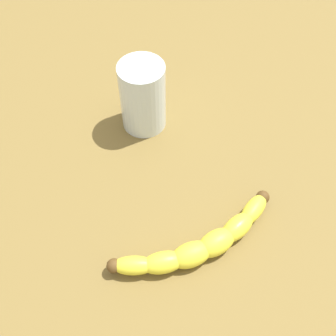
% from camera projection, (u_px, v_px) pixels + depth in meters
% --- Properties ---
extents(wooden_tabletop, '(1.20, 1.20, 0.03)m').
position_uv_depth(wooden_tabletop, '(216.00, 138.00, 0.69)').
color(wooden_tabletop, brown).
rests_on(wooden_tabletop, ground).
extents(banana, '(0.08, 0.24, 0.03)m').
position_uv_depth(banana, '(201.00, 244.00, 0.55)').
color(banana, yellow).
rests_on(banana, wooden_tabletop).
extents(smoothie_glass, '(0.07, 0.07, 0.12)m').
position_uv_depth(smoothie_glass, '(143.00, 97.00, 0.65)').
color(smoothie_glass, silver).
rests_on(smoothie_glass, wooden_tabletop).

